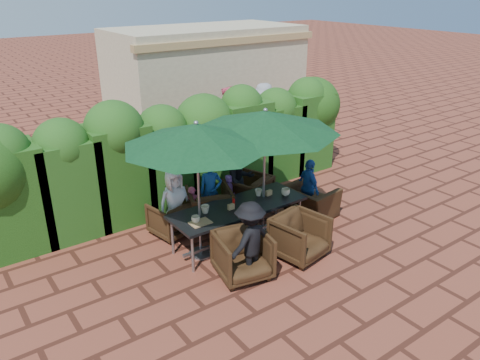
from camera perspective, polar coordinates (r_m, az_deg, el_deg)
ground at (r=8.78m, az=1.12°, el=-7.72°), size 80.00×80.00×0.00m
dining_table at (r=8.50m, az=-0.18°, el=-3.62°), size 2.56×0.90×0.75m
umbrella_left at (r=7.56m, az=-5.32°, el=5.42°), size 2.45×2.45×2.46m
umbrella_right at (r=8.32m, az=3.09°, el=7.13°), size 2.66×2.66×2.46m
chair_far_left at (r=9.01m, az=-8.35°, el=-4.44°), size 0.82×0.79×0.74m
chair_far_mid at (r=9.21m, az=-3.69°, el=-3.15°), size 1.06×1.03×0.86m
chair_far_right at (r=9.85m, az=0.98°, el=-1.37°), size 1.02×0.99×0.84m
chair_near_left at (r=7.68m, az=0.34°, el=-8.92°), size 0.97×0.93×0.85m
chair_near_right at (r=8.26m, az=7.31°, el=-6.65°), size 0.95×0.90×0.85m
chair_end_right at (r=9.71m, az=8.63°, el=-2.01°), size 0.73×1.03×0.84m
adult_far_left at (r=8.91m, az=-7.95°, el=-2.70°), size 0.65×0.40×1.31m
adult_far_mid at (r=9.32m, az=-3.59°, el=-1.43°), size 0.56×0.52×1.28m
adult_far_right at (r=9.66m, az=0.05°, el=-0.04°), size 0.68×0.43×1.40m
adult_near_left at (r=7.52m, az=1.21°, el=-7.43°), size 0.92×0.54×1.35m
adult_end_right at (r=9.67m, az=8.37°, el=-0.91°), size 0.50×0.77×1.21m
child_left at (r=9.16m, az=-5.75°, el=-3.39°), size 0.38×0.36×0.86m
child_right at (r=9.61m, az=-1.22°, el=-1.87°), size 0.39×0.35×0.89m
pedestrian_a at (r=12.52m, az=-3.90°, el=6.22°), size 1.74×1.10×1.76m
pedestrian_b at (r=13.13m, az=-1.52°, el=7.30°), size 1.05×0.95×1.86m
pedestrian_c at (r=13.55m, az=2.88°, el=7.80°), size 1.32×1.00×1.88m
cup_a at (r=7.91m, az=-5.43°, el=-4.79°), size 0.15×0.15×0.12m
cup_b at (r=8.20m, az=-4.27°, el=-3.58°), size 0.15×0.15×0.14m
cup_c at (r=8.28m, az=0.78°, el=-3.33°), size 0.15×0.15×0.12m
cup_d at (r=8.84m, az=2.27°, el=-1.53°), size 0.14×0.14×0.13m
cup_e at (r=8.89m, az=5.57°, el=-1.47°), size 0.17×0.17×0.13m
ketchup_bottle at (r=8.37m, az=-0.78°, el=-2.84°), size 0.04×0.04×0.17m
sauce_bottle at (r=8.47m, az=-0.82°, el=-2.51°), size 0.04×0.04×0.17m
serving_tray at (r=7.90m, az=-4.85°, el=-5.21°), size 0.35×0.25×0.02m
number_block_left at (r=8.32m, az=-1.10°, el=-3.28°), size 0.12×0.06×0.10m
number_block_right at (r=8.87m, az=3.54°, el=-1.57°), size 0.12×0.06×0.10m
hedge_wall at (r=9.93m, az=-7.76°, el=4.27°), size 9.10×1.60×2.46m
building at (r=15.57m, az=-4.10°, el=12.30°), size 6.20×3.08×3.20m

